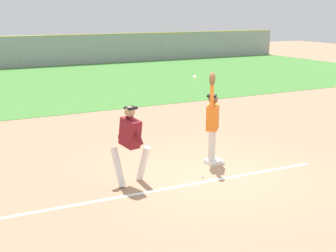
% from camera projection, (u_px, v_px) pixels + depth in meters
% --- Properties ---
extents(ground_plane, '(72.58, 72.58, 0.00)m').
position_uv_depth(ground_plane, '(209.00, 173.00, 10.82)').
color(ground_plane, tan).
extents(outfield_grass, '(41.53, 15.47, 0.01)m').
position_uv_depth(outfield_grass, '(48.00, 83.00, 24.07)').
color(outfield_grass, '#478438').
rests_on(outfield_grass, ground_plane).
extents(chalk_foul_line, '(12.00, 0.48, 0.01)m').
position_uv_depth(chalk_foul_line, '(64.00, 207.00, 8.94)').
color(chalk_foul_line, white).
rests_on(chalk_foul_line, ground_plane).
extents(first_base, '(0.38, 0.38, 0.08)m').
position_uv_depth(first_base, '(214.00, 162.00, 11.51)').
color(first_base, white).
rests_on(first_base, ground_plane).
extents(fielder, '(0.67, 0.75, 2.28)m').
position_uv_depth(fielder, '(212.00, 119.00, 11.26)').
color(fielder, silver).
rests_on(fielder, ground_plane).
extents(runner, '(0.83, 0.84, 1.72)m').
position_uv_depth(runner, '(130.00, 140.00, 9.91)').
color(runner, white).
rests_on(runner, ground_plane).
extents(baseball, '(0.07, 0.07, 0.07)m').
position_uv_depth(baseball, '(195.00, 77.00, 10.96)').
color(baseball, white).
extents(outfield_fence, '(41.61, 0.08, 2.07)m').
position_uv_depth(outfield_fence, '(19.00, 52.00, 30.48)').
color(outfield_fence, '#93999E').
rests_on(outfield_fence, ground_plane).
extents(parked_car_silver, '(4.50, 2.31, 1.25)m').
position_uv_depth(parked_car_silver, '(65.00, 51.00, 35.11)').
color(parked_car_silver, '#B7B7BC').
rests_on(parked_car_silver, ground_plane).
extents(parked_car_green, '(4.53, 2.37, 1.25)m').
position_uv_depth(parked_car_green, '(136.00, 48.00, 38.08)').
color(parked_car_green, '#1E6B33').
rests_on(parked_car_green, ground_plane).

